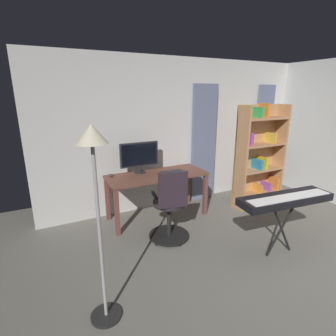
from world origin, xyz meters
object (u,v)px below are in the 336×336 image
computer_keyboard (172,172)px  computer_monitor (139,155)px  office_chair (170,208)px  bookshelf (258,156)px  desk (157,180)px  computer_mouse (111,175)px  piano_keyboard (285,200)px  floor_lamp (95,180)px

computer_keyboard → computer_monitor: bearing=-27.0°
office_chair → bookshelf: 2.05m
office_chair → bookshelf: bookshelf is taller
desk → bookshelf: bearing=170.7°
computer_mouse → piano_keyboard: bearing=131.7°
computer_keyboard → piano_keyboard: size_ratio=0.30×
computer_mouse → floor_lamp: (0.57, 1.82, 0.56)m
office_chair → computer_mouse: (0.54, -0.94, 0.28)m
desk → piano_keyboard: bearing=120.5°
floor_lamp → computer_monitor: bearing=-119.8°
desk → piano_keyboard: 1.88m
office_chair → computer_monitor: (0.07, -0.92, 0.54)m
floor_lamp → computer_keyboard: bearing=-133.4°
desk → floor_lamp: size_ratio=0.89×
desk → computer_mouse: size_ratio=15.64×
computer_monitor → piano_keyboard: 2.17m
desk → floor_lamp: 2.15m
computer_mouse → piano_keyboard: piano_keyboard is taller
bookshelf → floor_lamp: (3.06, 1.32, 0.43)m
desk → floor_lamp: floor_lamp is taller
office_chair → piano_keyboard: (-1.09, 0.89, 0.25)m
computer_mouse → bookshelf: size_ratio=0.06×
computer_monitor → floor_lamp: bearing=60.2°
computer_mouse → floor_lamp: floor_lamp is taller
computer_monitor → computer_mouse: (0.46, -0.02, -0.26)m
desk → computer_mouse: (0.68, -0.21, 0.11)m
desk → floor_lamp: bearing=52.3°
desk → office_chair: 0.76m
bookshelf → piano_keyboard: 1.59m
office_chair → floor_lamp: (1.11, 0.88, 0.84)m
bookshelf → office_chair: bearing=12.4°
bookshelf → desk: bearing=-9.3°
bookshelf → computer_keyboard: bearing=-9.2°
computer_keyboard → computer_mouse: size_ratio=3.65×
office_chair → computer_mouse: bearing=132.0°
computer_monitor → piano_keyboard: bearing=122.8°
computer_keyboard → bookshelf: bookshelf is taller
computer_monitor → bookshelf: bearing=166.5°
computer_keyboard → computer_mouse: (0.92, -0.25, 0.01)m
bookshelf → piano_keyboard: (0.87, 1.32, -0.16)m
office_chair → computer_mouse: office_chair is taller
desk → bookshelf: bookshelf is taller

